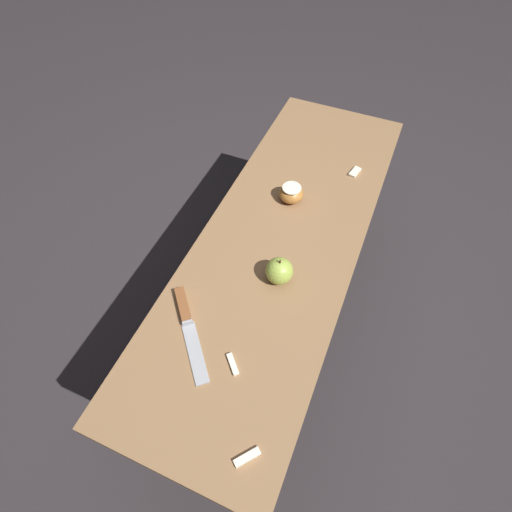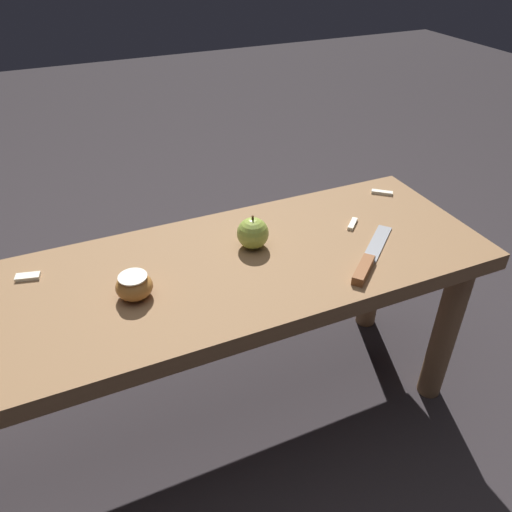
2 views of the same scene
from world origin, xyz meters
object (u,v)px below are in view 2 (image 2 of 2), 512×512
Objects in this scene: wooden_bench at (201,300)px; knife at (368,261)px; apple_cut at (134,286)px; apple_whole at (253,233)px.

wooden_bench is 0.38m from knife.
apple_cut is (0.49, -0.09, 0.02)m from knife.
knife is (-0.35, 0.12, 0.09)m from wooden_bench.
knife is at bearing 141.11° from apple_whole.
knife is 2.87× the size of apple_cut.
knife reaches higher than wooden_bench.
apple_whole reaches higher than apple_cut.
apple_whole reaches higher than knife.
knife is at bearing 160.86° from wooden_bench.
apple_cut reaches higher than knife.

